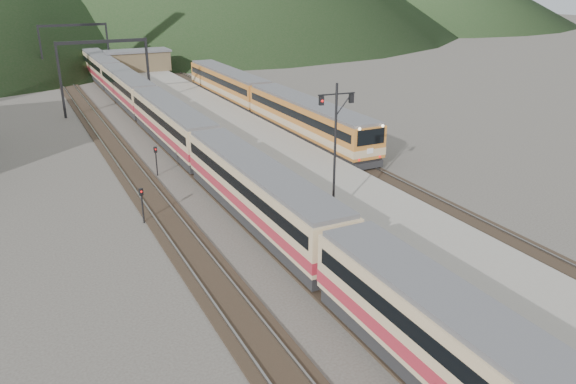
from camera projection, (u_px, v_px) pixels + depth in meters
track_main at (172, 143)px, 51.13m from camera, size 2.60×200.00×0.23m
track_far at (116, 150)px, 49.04m from camera, size 2.60×200.00×0.23m
track_second at (285, 129)px, 55.94m from camera, size 2.60×200.00×0.23m
platform at (237, 136)px, 51.65m from camera, size 8.00×100.00×1.00m
gantry_near at (104, 63)px, 60.50m from camera, size 9.55×0.25×8.00m
gantry_far at (74, 41)px, 81.39m from camera, size 9.55×0.25×8.00m
station_shed at (138, 60)px, 84.32m from camera, size 9.40×4.40×3.10m
main_train at (172, 124)px, 49.97m from camera, size 2.76×94.80×3.37m
second_train at (262, 99)px, 59.73m from camera, size 2.96×40.31×3.61m
signal_mast at (335, 138)px, 31.38m from camera, size 2.19×0.40×7.82m
short_signal_b at (156, 157)px, 42.37m from camera, size 0.24×0.19×2.27m
short_signal_c at (142, 201)px, 34.05m from camera, size 0.26×0.22×2.27m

